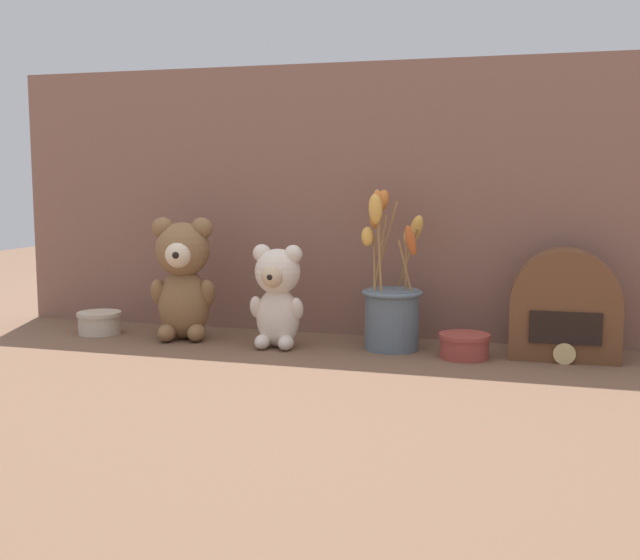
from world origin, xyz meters
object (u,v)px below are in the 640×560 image
at_px(teddy_bear_medium, 277,294).
at_px(decorative_tin_tall, 464,346).
at_px(flower_vase, 391,304).
at_px(vintage_radio, 564,312).
at_px(decorative_tin_short, 99,323).
at_px(teddy_bear_large, 183,276).

height_order(teddy_bear_medium, decorative_tin_tall, teddy_bear_medium).
bearing_deg(decorative_tin_tall, flower_vase, 164.81).
relative_size(vintage_radio, decorative_tin_tall, 2.15).
height_order(teddy_bear_medium, flower_vase, flower_vase).
relative_size(vintage_radio, decorative_tin_short, 2.19).
height_order(teddy_bear_large, teddy_bear_medium, teddy_bear_large).
distance_m(vintage_radio, decorative_tin_tall, 0.20).
bearing_deg(vintage_radio, teddy_bear_large, -176.87).
bearing_deg(teddy_bear_medium, vintage_radio, 6.65).
relative_size(teddy_bear_medium, vintage_radio, 0.99).
distance_m(teddy_bear_large, decorative_tin_short, 0.23).
relative_size(teddy_bear_medium, flower_vase, 0.65).
bearing_deg(teddy_bear_medium, decorative_tin_tall, 1.63).
xyz_separation_m(vintage_radio, decorative_tin_tall, (-0.18, -0.05, -0.06)).
xyz_separation_m(teddy_bear_large, vintage_radio, (0.76, 0.04, -0.05)).
bearing_deg(teddy_bear_large, decorative_tin_tall, -1.14).
bearing_deg(decorative_tin_short, flower_vase, 2.68).
relative_size(teddy_bear_large, decorative_tin_tall, 2.66).
bearing_deg(decorative_tin_short, decorative_tin_tall, -0.76).
height_order(decorative_tin_tall, decorative_tin_short, decorative_tin_short).
height_order(flower_vase, decorative_tin_short, flower_vase).
xyz_separation_m(teddy_bear_large, flower_vase, (0.44, 0.03, -0.04)).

